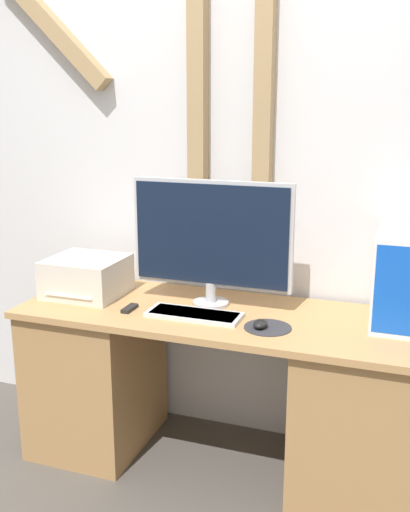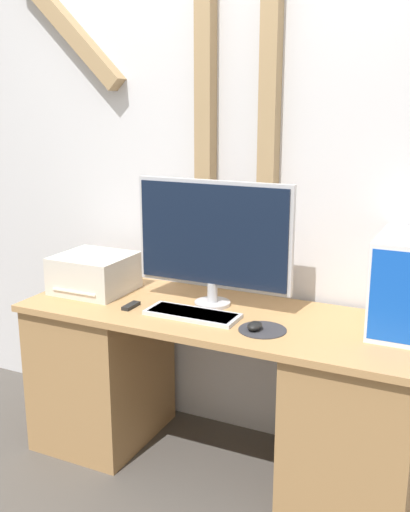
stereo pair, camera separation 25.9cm
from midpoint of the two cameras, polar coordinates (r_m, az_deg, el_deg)
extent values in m
plane|color=#4C4742|center=(2.74, 1.02, -22.52)|extent=(12.00, 12.00, 0.00)
cube|color=silver|center=(2.85, 7.03, 8.39)|extent=(6.40, 0.05, 2.70)
cube|color=#9E7F56|center=(2.85, 2.74, 14.38)|extent=(0.08, 0.08, 1.19)
cube|color=#9E7F56|center=(2.74, 9.04, 15.84)|extent=(0.08, 0.08, 1.05)
cube|color=#9E7F56|center=(3.24, -10.46, 20.57)|extent=(0.61, 0.08, 0.61)
cube|color=tan|center=(2.64, 3.99, -5.71)|extent=(1.77, 0.64, 0.03)
cube|color=#A4794B|center=(3.06, -7.30, -10.55)|extent=(0.49, 0.59, 0.72)
cube|color=#A4794B|center=(2.66, 16.94, -15.12)|extent=(0.49, 0.59, 0.72)
cylinder|color=#B7B7BC|center=(2.73, 3.44, -4.56)|extent=(0.16, 0.16, 0.02)
cylinder|color=#B7B7BC|center=(2.71, 3.45, -3.51)|extent=(0.05, 0.05, 0.09)
cube|color=#B7B7BC|center=(2.65, 3.61, 2.06)|extent=(0.74, 0.03, 0.48)
cube|color=black|center=(2.63, 3.47, 1.99)|extent=(0.70, 0.01, 0.45)
cube|color=silver|center=(2.58, 1.67, -5.62)|extent=(0.41, 0.16, 0.02)
cube|color=white|center=(2.58, 1.67, -5.50)|extent=(0.38, 0.13, 0.01)
cylinder|color=#2D2D33|center=(2.46, 8.54, -7.03)|extent=(0.20, 0.20, 0.00)
ellipsoid|color=black|center=(2.44, 7.81, -6.66)|extent=(0.06, 0.08, 0.03)
cube|color=white|center=(2.55, 21.14, -2.48)|extent=(0.21, 0.40, 0.39)
cube|color=blue|center=(2.36, 20.73, -3.75)|extent=(0.19, 0.01, 0.35)
cube|color=beige|center=(2.93, -8.03, -1.64)|extent=(0.35, 0.32, 0.18)
cube|color=white|center=(2.87, -9.06, -3.08)|extent=(0.24, 0.15, 0.01)
cube|color=black|center=(2.69, -4.34, -4.80)|extent=(0.04, 0.10, 0.02)
camera|label=1|loc=(0.13, -87.14, 0.74)|focal=42.00mm
camera|label=2|loc=(0.13, 92.86, -0.74)|focal=42.00mm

